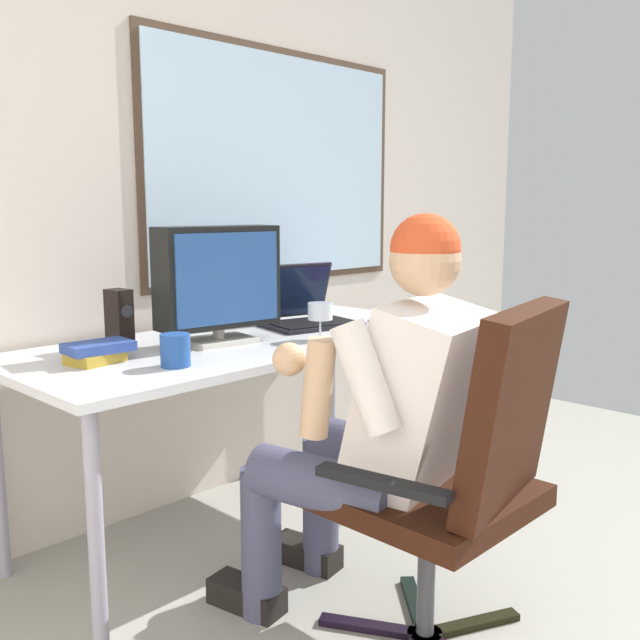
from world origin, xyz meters
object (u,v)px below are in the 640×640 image
at_px(cd_case, 390,322).
at_px(coffee_mug, 175,350).
at_px(person_seated, 379,418).
at_px(wine_glass, 320,313).
at_px(office_chair, 466,463).
at_px(desk_speaker, 119,319).
at_px(desk, 247,354).
at_px(laptop, 302,309).
at_px(book_stack, 97,352).
at_px(crt_monitor, 218,279).

bearing_deg(cd_case, coffee_mug, -178.39).
xyz_separation_m(person_seated, wine_glass, (0.30, 0.52, 0.21)).
bearing_deg(wine_glass, office_chair, -108.12).
distance_m(desk_speaker, coffee_mug, 0.37).
bearing_deg(office_chair, desk, 84.96).
height_order(laptop, book_stack, laptop).
bearing_deg(person_seated, crt_monitor, 89.64).
relative_size(laptop, cd_case, 2.39).
xyz_separation_m(desk, book_stack, (-0.58, 0.02, 0.09)).
bearing_deg(person_seated, wine_glass, 60.18).
height_order(desk, laptop, laptop).
bearing_deg(book_stack, office_chair, -63.91).
distance_m(person_seated, book_stack, 0.88).
bearing_deg(desk, book_stack, 178.47).
distance_m(desk_speaker, cd_case, 1.09).
bearing_deg(wine_glass, laptop, 56.64).
bearing_deg(wine_glass, coffee_mug, 179.16).
relative_size(desk, cd_case, 9.70).
bearing_deg(desk_speaker, coffee_mug, -94.96).
xyz_separation_m(wine_glass, coffee_mug, (-0.61, 0.01, -0.05)).
relative_size(desk, person_seated, 1.43).
relative_size(laptop, coffee_mug, 4.25).
height_order(desk, wine_glass, wine_glass).
xyz_separation_m(laptop, coffee_mug, (-0.80, -0.27, -0.01)).
bearing_deg(laptop, book_stack, -176.36).
height_order(laptop, cd_case, laptop).
relative_size(desk, wine_glass, 12.85).
distance_m(desk_speaker, book_stack, 0.24).
distance_m(laptop, wine_glass, 0.34).
bearing_deg(crt_monitor, person_seated, -90.36).
distance_m(desk, book_stack, 0.59).
distance_m(desk, person_seated, 0.75).
xyz_separation_m(desk_speaker, coffee_mug, (-0.03, -0.37, -0.05)).
relative_size(laptop, desk_speaker, 2.11).
height_order(person_seated, wine_glass, person_seated).
bearing_deg(wine_glass, book_stack, 163.35).
relative_size(person_seated, wine_glass, 9.01).
xyz_separation_m(office_chair, desk_speaker, (-0.32, 1.16, 0.29)).
height_order(desk, crt_monitor, crt_monitor).
bearing_deg(laptop, coffee_mug, -161.03).
height_order(office_chair, coffee_mug, office_chair).
bearing_deg(office_chair, person_seated, 99.48).
xyz_separation_m(person_seated, laptop, (0.49, 0.81, 0.18)).
bearing_deg(desk_speaker, wine_glass, -33.07).
xyz_separation_m(desk, office_chair, (-0.09, -0.99, -0.13)).
xyz_separation_m(crt_monitor, desk_speaker, (-0.29, 0.17, -0.12)).
relative_size(wine_glass, book_stack, 0.65).
height_order(desk, cd_case, cd_case).
bearing_deg(coffee_mug, laptop, 18.97).
height_order(book_stack, coffee_mug, coffee_mug).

